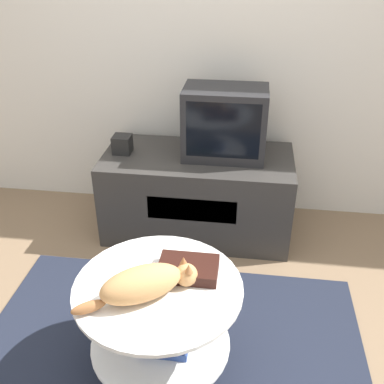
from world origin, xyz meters
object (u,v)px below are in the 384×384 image
Objects in this scene: speaker at (122,144)px; tv at (225,123)px; cat at (145,283)px; dvd_box at (188,269)px.

tv is at bearing 3.47° from speaker.
speaker reaches higher than cat.
tv is 1.14m from dvd_box.
speaker is (-0.65, -0.04, -0.16)m from tv.
dvd_box is 0.55× the size of cat.
tv is at bearing 86.46° from dvd_box.
speaker is at bearing 118.39° from dvd_box.
cat is at bearing -132.89° from dvd_box.
dvd_box is at bearing 14.99° from cat.
speaker is 0.25× the size of cat.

